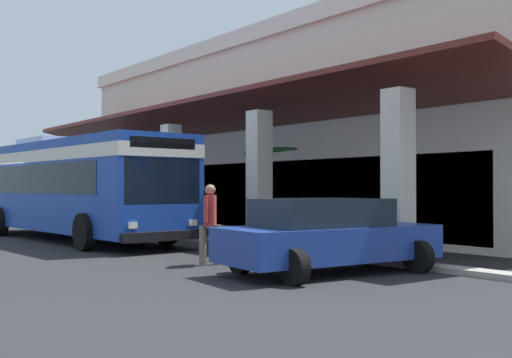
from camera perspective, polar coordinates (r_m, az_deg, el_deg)
ground at (r=26.69m, az=-2.06°, el=-4.37°), size 120.00×120.00×0.00m
curb_strip at (r=22.14m, az=-8.54°, el=-4.96°), size 30.41×0.50×0.12m
plaza_building at (r=28.10m, az=8.98°, el=3.64°), size 25.64×16.17×7.66m
transit_bus at (r=21.19m, az=-16.28°, el=-0.27°), size 11.32×3.16×3.34m
parked_sedan_blue at (r=12.43m, az=6.48°, el=-5.07°), size 2.71×4.55×1.47m
pedestrian at (r=13.72m, az=-4.17°, el=-3.66°), size 0.53×0.56×1.75m
potted_palm at (r=18.81m, az=1.00°, el=-3.36°), size 1.84×1.74×2.93m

